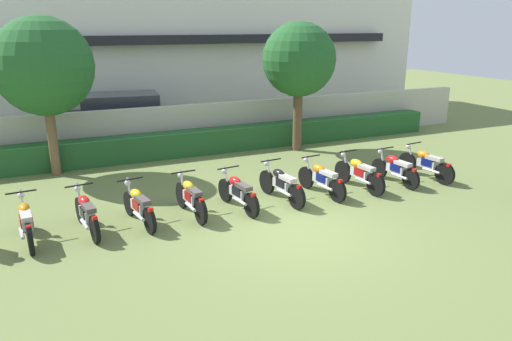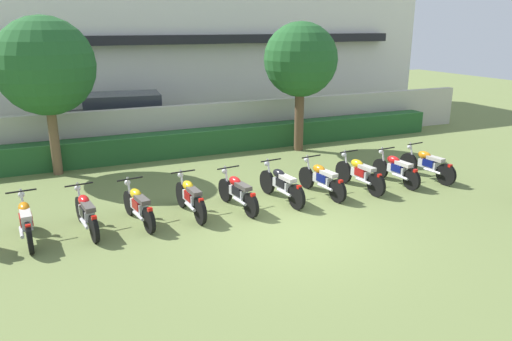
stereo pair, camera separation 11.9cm
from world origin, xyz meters
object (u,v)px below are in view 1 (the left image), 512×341
motorcycle_in_row_2 (139,205)px  motorcycle_in_row_8 (395,168)px  motorcycle_in_row_4 (238,192)px  tree_near_inspector (44,67)px  parked_car (126,119)px  motorcycle_in_row_9 (426,164)px  tree_far_side (299,60)px  motorcycle_in_row_7 (359,173)px  motorcycle_in_row_1 (86,213)px  motorcycle_in_row_6 (321,179)px  motorcycle_in_row_5 (281,184)px  motorcycle_in_row_0 (26,222)px  motorcycle_in_row_3 (191,197)px

motorcycle_in_row_2 → motorcycle_in_row_8: (7.14, -0.04, -0.00)m
motorcycle_in_row_4 → tree_near_inspector: bearing=30.7°
parked_car → motorcycle_in_row_9: size_ratio=2.38×
tree_far_side → motorcycle_in_row_9: size_ratio=2.25×
motorcycle_in_row_7 → motorcycle_in_row_9: size_ratio=1.00×
motorcycle_in_row_1 → motorcycle_in_row_6: motorcycle_in_row_6 is taller
parked_car → motorcycle_in_row_1: (-2.24, -7.85, -0.49)m
tree_far_side → motorcycle_in_row_5: tree_far_side is taller
parked_car → motorcycle_in_row_7: size_ratio=2.39×
motorcycle_in_row_0 → motorcycle_in_row_2: bearing=-94.2°
tree_far_side → motorcycle_in_row_0: size_ratio=2.35×
motorcycle_in_row_4 → motorcycle_in_row_3: bearing=78.8°
motorcycle_in_row_0 → motorcycle_in_row_7: motorcycle_in_row_0 is taller
parked_car → tree_near_inspector: (-2.63, -3.06, 2.24)m
motorcycle_in_row_5 → motorcycle_in_row_8: size_ratio=1.10×
tree_near_inspector → motorcycle_in_row_9: tree_near_inspector is taller
motorcycle_in_row_3 → tree_far_side: bearing=-54.0°
motorcycle_in_row_0 → motorcycle_in_row_3: 3.49m
tree_far_side → motorcycle_in_row_1: tree_far_side is taller
motorcycle_in_row_2 → motorcycle_in_row_1: bearing=80.2°
parked_car → motorcycle_in_row_7: bearing=-52.2°
motorcycle_in_row_2 → motorcycle_in_row_4: bearing=-100.8°
motorcycle_in_row_0 → motorcycle_in_row_4: (4.65, -0.04, -0.01)m
tree_far_side → motorcycle_in_row_1: bearing=-149.7°
motorcycle_in_row_1 → motorcycle_in_row_9: (9.37, -0.05, 0.01)m
motorcycle_in_row_3 → motorcycle_in_row_5: 2.38m
motorcycle_in_row_6 → motorcycle_in_row_9: size_ratio=0.96×
tree_far_side → motorcycle_in_row_3: bearing=-139.9°
tree_far_side → motorcycle_in_row_2: bearing=-145.5°
tree_far_side → motorcycle_in_row_6: bearing=-111.3°
motorcycle_in_row_5 → motorcycle_in_row_0: bearing=83.6°
parked_car → motorcycle_in_row_6: parked_car is taller
tree_far_side → motorcycle_in_row_8: bearing=-81.8°
tree_far_side → motorcycle_in_row_1: (-7.61, -4.45, -2.70)m
tree_far_side → motorcycle_in_row_4: bearing=-132.4°
motorcycle_in_row_2 → motorcycle_in_row_7: motorcycle_in_row_7 is taller
motorcycle_in_row_3 → motorcycle_in_row_0: bearing=86.4°
motorcycle_in_row_6 → motorcycle_in_row_7: motorcycle_in_row_7 is taller
motorcycle_in_row_4 → motorcycle_in_row_8: (4.78, 0.02, -0.00)m
tree_near_inspector → motorcycle_in_row_0: 5.59m
tree_near_inspector → motorcycle_in_row_7: (7.43, -4.82, -2.72)m
tree_near_inspector → motorcycle_in_row_0: (-0.79, -4.82, -2.71)m
parked_car → motorcycle_in_row_1: 8.17m
motorcycle_in_row_4 → motorcycle_in_row_7: size_ratio=0.94×
motorcycle_in_row_7 → motorcycle_in_row_2: bearing=84.4°
tree_far_side → motorcycle_in_row_7: tree_far_side is taller
tree_near_inspector → motorcycle_in_row_4: bearing=-51.5°
tree_far_side → motorcycle_in_row_5: bearing=-123.2°
parked_car → motorcycle_in_row_5: (2.46, -7.84, -0.48)m
motorcycle_in_row_2 → motorcycle_in_row_3: motorcycle_in_row_3 is taller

